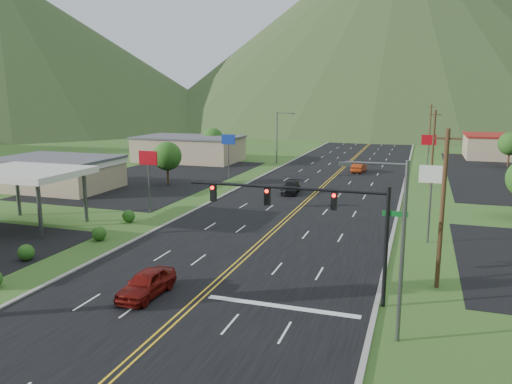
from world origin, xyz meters
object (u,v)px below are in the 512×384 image
(traffic_signal, at_px, (316,211))
(car_red_near, at_px, (146,284))
(streetlight_east, at_px, (396,240))
(car_dark_mid, at_px, (291,188))
(gas_canopy, at_px, (25,174))
(car_red_far, at_px, (359,168))
(streetlight_west, at_px, (279,134))

(traffic_signal, relative_size, car_red_near, 2.82)
(streetlight_east, height_order, car_dark_mid, streetlight_east)
(car_dark_mid, bearing_deg, gas_canopy, -137.24)
(traffic_signal, xyz_separation_m, streetlight_east, (4.70, -4.00, -0.15))
(gas_canopy, bearing_deg, car_red_far, 59.39)
(car_red_near, height_order, car_dark_mid, car_red_near)
(gas_canopy, relative_size, car_red_near, 2.15)
(streetlight_east, distance_m, streetlight_west, 64.21)
(traffic_signal, distance_m, gas_canopy, 29.59)
(traffic_signal, height_order, streetlight_east, streetlight_east)
(traffic_signal, bearing_deg, car_red_near, -162.29)
(streetlight_east, bearing_deg, gas_canopy, 160.12)
(streetlight_east, bearing_deg, traffic_signal, 139.61)
(streetlight_east, distance_m, car_red_near, 15.01)
(car_red_far, bearing_deg, car_dark_mid, 78.66)
(car_dark_mid, distance_m, car_red_far, 20.62)
(streetlight_east, xyz_separation_m, streetlight_west, (-22.86, 60.00, 0.00))
(car_red_near, xyz_separation_m, car_red_far, (6.14, 53.32, -0.04))
(traffic_signal, distance_m, car_red_near, 11.07)
(streetlight_east, xyz_separation_m, car_red_near, (-14.32, 0.92, -4.39))
(car_dark_mid, relative_size, car_red_far, 1.07)
(gas_canopy, xyz_separation_m, car_red_far, (25.00, 42.24, -4.12))
(gas_canopy, relative_size, car_dark_mid, 2.04)
(car_dark_mid, bearing_deg, car_red_near, -97.30)
(streetlight_west, relative_size, car_dark_mid, 1.84)
(traffic_signal, bearing_deg, gas_canopy, 164.30)
(streetlight_west, relative_size, car_red_near, 1.94)
(traffic_signal, bearing_deg, car_dark_mid, 107.03)
(streetlight_west, bearing_deg, streetlight_east, -69.14)
(car_red_near, relative_size, car_red_far, 1.02)
(streetlight_west, distance_m, car_dark_mid, 27.38)
(streetlight_east, distance_m, car_red_far, 55.03)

